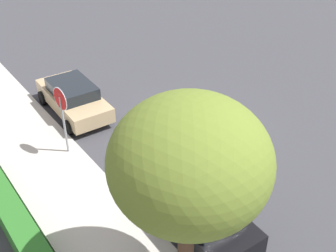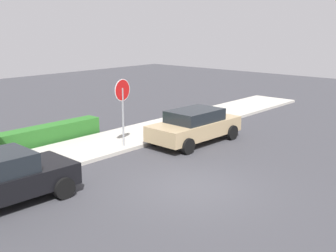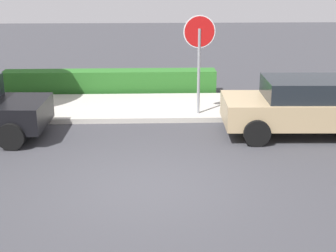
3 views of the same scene
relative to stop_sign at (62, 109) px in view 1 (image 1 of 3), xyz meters
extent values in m
plane|color=#38383D|center=(-1.44, -4.63, -1.98)|extent=(60.00, 60.00, 0.00)
cube|color=#B2ADA3|center=(-1.44, 0.95, -1.91)|extent=(32.00, 2.84, 0.14)
cylinder|color=gray|center=(0.00, 0.00, -0.74)|extent=(0.08, 0.08, 2.48)
cylinder|color=white|center=(0.00, 0.00, 0.42)|extent=(0.87, 0.11, 0.87)
cylinder|color=red|center=(0.00, 0.00, 0.42)|extent=(0.81, 0.12, 0.82)
cube|color=tan|center=(2.66, -1.55, -1.36)|extent=(4.38, 1.91, 0.63)
cube|color=black|center=(2.65, -1.55, -0.80)|extent=(2.34, 1.63, 0.49)
cylinder|color=black|center=(4.16, -0.72, -1.66)|extent=(0.65, 0.24, 0.64)
cylinder|color=black|center=(4.10, -2.48, -1.66)|extent=(0.65, 0.24, 0.64)
cylinder|color=black|center=(1.22, -0.62, -1.66)|extent=(0.65, 0.24, 0.64)
cylinder|color=black|center=(1.16, -2.39, -1.66)|extent=(0.65, 0.24, 0.64)
cube|color=black|center=(-5.84, -1.51, -1.36)|extent=(3.97, 1.91, 0.64)
cube|color=black|center=(-6.10, -1.50, -0.77)|extent=(2.04, 1.63, 0.54)
cylinder|color=black|center=(-4.48, -0.68, -1.66)|extent=(0.65, 0.24, 0.64)
cylinder|color=black|center=(-4.55, -2.44, -1.66)|extent=(0.65, 0.24, 0.64)
cylinder|color=black|center=(-7.20, -2.34, -1.66)|extent=(0.65, 0.24, 0.64)
ellipsoid|color=olive|center=(-7.22, 0.05, 2.20)|extent=(3.54, 3.54, 2.97)
cube|color=#286623|center=(-2.65, 2.92, -1.58)|extent=(6.97, 0.73, 0.80)
camera|label=1|loc=(-12.56, 4.53, 7.66)|focal=45.00mm
camera|label=2|loc=(-11.02, -12.23, 2.91)|focal=45.00mm
camera|label=3|loc=(-1.35, -13.79, 2.08)|focal=55.00mm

